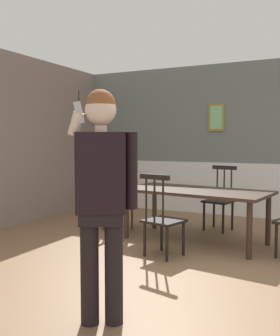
# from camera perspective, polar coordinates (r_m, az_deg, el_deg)

# --- Properties ---
(ground_plane) EXTENTS (7.45, 7.45, 0.00)m
(ground_plane) POSITION_cam_1_polar(r_m,az_deg,el_deg) (4.42, 6.89, -14.59)
(ground_plane) COLOR #846042
(room_back_partition) EXTENTS (6.76, 0.17, 2.86)m
(room_back_partition) POSITION_cam_1_polar(r_m,az_deg,el_deg) (7.48, 15.61, 3.58)
(room_back_partition) COLOR slate
(room_back_partition) RESTS_ON ground_plane
(dining_table) EXTENTS (2.13, 1.24, 0.73)m
(dining_table) POSITION_cam_1_polar(r_m,az_deg,el_deg) (5.48, 8.04, -3.91)
(dining_table) COLOR #38281E
(dining_table) RESTS_ON ground_plane
(chair_near_window) EXTENTS (0.51, 0.51, 1.01)m
(chair_near_window) POSITION_cam_1_polar(r_m,az_deg,el_deg) (4.76, 3.26, -7.36)
(chair_near_window) COLOR black
(chair_near_window) RESTS_ON ground_plane
(chair_by_doorway) EXTENTS (0.44, 0.44, 1.01)m
(chair_by_doorway) POSITION_cam_1_polar(r_m,az_deg,el_deg) (6.24, -3.57, -4.61)
(chair_by_doorway) COLOR #513823
(chair_by_doorway) RESTS_ON ground_plane
(chair_at_table_head) EXTENTS (0.49, 0.49, 1.01)m
(chair_at_table_head) POSITION_cam_1_polar(r_m,az_deg,el_deg) (6.29, 11.59, -4.53)
(chair_at_table_head) COLOR black
(chair_at_table_head) RESTS_ON ground_plane
(person_figure) EXTENTS (0.47, 0.35, 1.79)m
(person_figure) POSITION_cam_1_polar(r_m,az_deg,el_deg) (2.95, -5.57, -3.19)
(person_figure) COLOR black
(person_figure) RESTS_ON ground_plane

